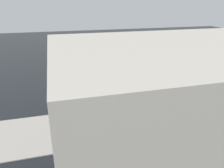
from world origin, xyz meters
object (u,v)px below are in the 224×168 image
at_px(pedestrian, 71,101).
at_px(moving_hatchback, 141,73).
at_px(fire_hydrant, 93,107).
at_px(sign_post, 78,99).

bearing_deg(pedestrian, moving_hatchback, -153.21).
relative_size(moving_hatchback, fire_hydrant, 4.89).
bearing_deg(sign_post, moving_hatchback, -138.21).
height_order(fire_hydrant, pedestrian, pedestrian).
height_order(moving_hatchback, pedestrian, moving_hatchback).
distance_m(moving_hatchback, pedestrian, 5.40).
bearing_deg(fire_hydrant, pedestrian, -16.44).
distance_m(pedestrian, sign_post, 1.95).
distance_m(moving_hatchback, sign_post, 6.26).
relative_size(fire_hydrant, pedestrian, 0.66).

